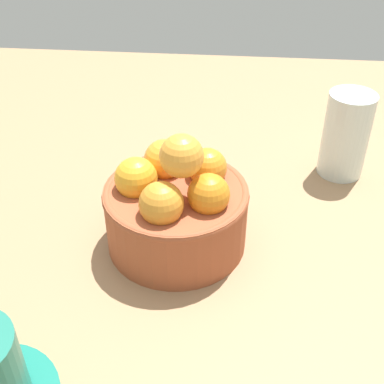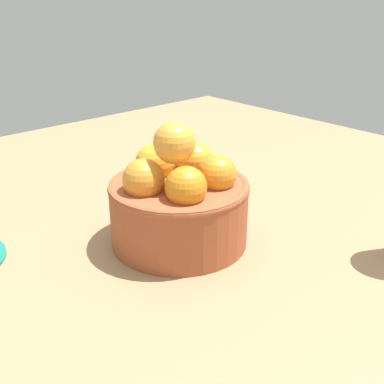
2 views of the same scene
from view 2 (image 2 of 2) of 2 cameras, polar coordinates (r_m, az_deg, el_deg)
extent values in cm
cube|color=#997551|center=(58.17, -1.45, -7.62)|extent=(115.83, 110.65, 4.32)
cylinder|color=#9E4C2D|center=(55.41, -1.52, -2.44)|extent=(15.60, 15.60, 7.34)
torus|color=#9E4C2D|center=(54.07, -1.55, 0.69)|extent=(15.80, 15.80, 1.00)
sphere|color=orange|center=(51.77, -5.70, 1.45)|extent=(4.55, 4.55, 4.55)
sphere|color=orange|center=(49.62, -0.71, 0.57)|extent=(4.39, 4.39, 4.39)
sphere|color=orange|center=(53.09, 2.96, 2.10)|extent=(4.31, 4.31, 4.31)
sphere|color=orange|center=(57.07, 0.28, 3.67)|extent=(4.68, 4.68, 4.68)
sphere|color=gold|center=(56.31, -4.68, 3.31)|extent=(4.60, 4.60, 4.60)
sphere|color=orange|center=(50.85, -2.09, 5.77)|extent=(4.47, 4.47, 4.47)
camera|label=1|loc=(0.36, -70.59, 28.22)|focal=47.64mm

